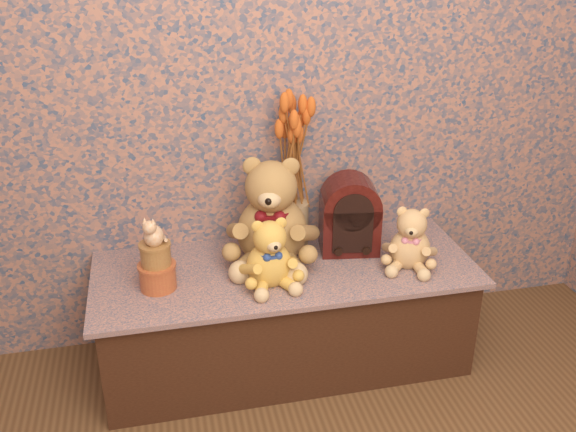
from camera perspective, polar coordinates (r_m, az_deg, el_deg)
name	(u,v)px	position (r m, az deg, el deg)	size (l,w,h in m)	color
display_shelf	(285,314)	(2.59, -0.24, -8.80)	(1.47, 0.59, 0.44)	#334868
teddy_large	(272,205)	(2.43, -1.45, 0.98)	(0.36, 0.43, 0.46)	#9C6C3C
teddy_medium	(269,249)	(2.30, -1.72, -2.94)	(0.22, 0.26, 0.28)	gold
teddy_small	(411,234)	(2.47, 10.98, -1.60)	(0.21, 0.25, 0.26)	tan
cathedral_radio	(350,214)	(2.54, 5.57, 0.19)	(0.23, 0.17, 0.32)	#3A0D0A
ceramic_vase	(294,224)	(2.58, 0.56, -0.75)	(0.12, 0.12, 0.19)	tan
dried_stalks	(295,153)	(2.46, 0.59, 5.67)	(0.22, 0.22, 0.42)	#D25E21
biscuit_tin_lower	(158,276)	(2.36, -11.61, -5.34)	(0.13, 0.13, 0.10)	#D1813D
biscuit_tin_upper	(156,255)	(2.31, -11.80, -3.42)	(0.11, 0.11, 0.08)	tan
cat_figurine	(153,229)	(2.27, -12.03, -1.19)	(0.09, 0.09, 0.12)	silver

